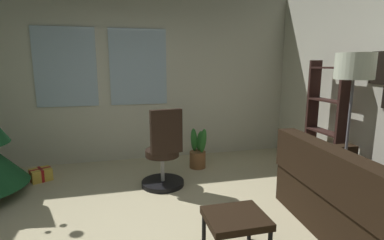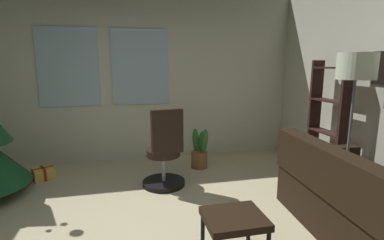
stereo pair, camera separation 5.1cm
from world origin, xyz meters
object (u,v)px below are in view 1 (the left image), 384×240
(bookshelf, at_px, (326,128))
(potted_plant, at_px, (198,152))
(couch, at_px, (384,208))
(footstool, at_px, (236,220))
(gift_box_gold, at_px, (41,175))
(office_chair, at_px, (164,157))
(floor_lamp, at_px, (354,75))

(bookshelf, bearing_deg, potted_plant, 150.27)
(couch, distance_m, footstool, 1.41)
(couch, relative_size, gift_box_gold, 5.52)
(office_chair, bearing_deg, footstool, -76.67)
(gift_box_gold, relative_size, bookshelf, 0.20)
(office_chair, bearing_deg, bookshelf, -7.39)
(gift_box_gold, relative_size, potted_plant, 0.50)
(couch, height_order, gift_box_gold, couch)
(gift_box_gold, relative_size, floor_lamp, 0.19)
(couch, relative_size, floor_lamp, 1.07)
(footstool, bearing_deg, couch, -3.54)
(office_chair, xyz_separation_m, bookshelf, (2.18, -0.28, 0.34))
(gift_box_gold, bearing_deg, footstool, -47.41)
(couch, relative_size, office_chair, 1.73)
(couch, height_order, bookshelf, bookshelf)
(floor_lamp, xyz_separation_m, potted_plant, (-1.31, 1.53, -1.22))
(gift_box_gold, bearing_deg, potted_plant, -0.61)
(footstool, height_order, floor_lamp, floor_lamp)
(footstool, relative_size, office_chair, 0.47)
(couch, bearing_deg, bookshelf, 73.13)
(gift_box_gold, bearing_deg, bookshelf, -13.47)
(couch, distance_m, gift_box_gold, 4.08)
(gift_box_gold, xyz_separation_m, bookshelf, (3.80, -0.91, 0.66))
(footstool, distance_m, floor_lamp, 2.04)
(floor_lamp, bearing_deg, potted_plant, 130.50)
(bookshelf, distance_m, potted_plant, 1.85)
(couch, distance_m, floor_lamp, 1.37)
(bookshelf, height_order, potted_plant, bookshelf)
(footstool, xyz_separation_m, bookshelf, (1.81, 1.25, 0.42))
(office_chair, distance_m, potted_plant, 0.88)
(potted_plant, bearing_deg, footstool, -96.94)
(potted_plant, bearing_deg, bookshelf, -29.73)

